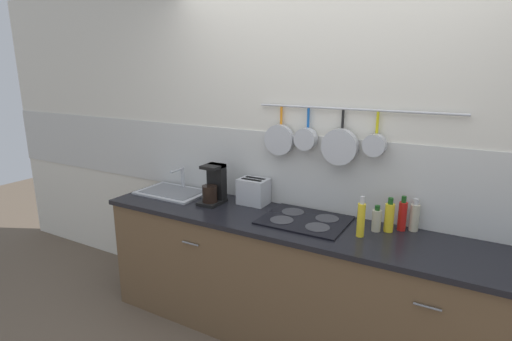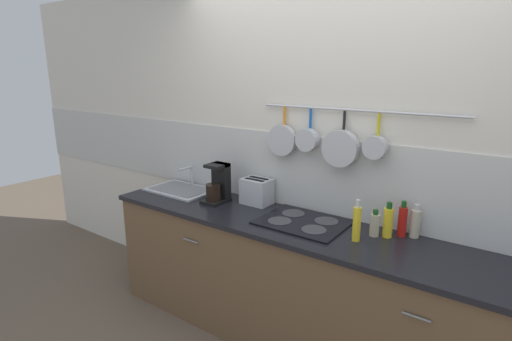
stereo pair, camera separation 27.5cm
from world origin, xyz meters
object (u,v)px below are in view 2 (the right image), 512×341
coffee_maker (218,186)px  bottle_hot_sauce (388,222)px  bottle_dish_soap (402,221)px  bottle_vinegar (375,224)px  toaster (257,191)px  bottle_olive_oil (357,223)px  bottle_cooking_wine (415,223)px

coffee_maker → bottle_hot_sauce: (1.29, 0.09, -0.03)m
bottle_dish_soap → coffee_maker: bearing=-173.6°
bottle_dish_soap → bottle_hot_sauce: bearing=-137.3°
coffee_maker → bottle_vinegar: coffee_maker is taller
toaster → bottle_dish_soap: size_ratio=1.03×
bottle_olive_oil → bottle_dish_soap: size_ratio=1.13×
toaster → bottle_cooking_wine: (1.15, 0.05, -0.00)m
bottle_olive_oil → coffee_maker: bearing=176.3°
coffee_maker → bottle_cooking_wine: size_ratio=1.42×
toaster → bottle_hot_sauce: 1.02m
bottle_hot_sauce → bottle_cooking_wine: bottle_hot_sauce is taller
bottle_cooking_wine → coffee_maker: bearing=-172.6°
bottle_olive_oil → bottle_hot_sauce: (0.14, 0.16, -0.02)m
bottle_dish_soap → bottle_cooking_wine: bottle_dish_soap is taller
coffee_maker → bottle_olive_oil: bearing=-3.7°
toaster → bottle_dish_soap: bearing=1.1°
bottle_vinegar → bottle_hot_sauce: 0.08m
bottle_hot_sauce → bottle_olive_oil: bearing=-129.3°
bottle_vinegar → bottle_dish_soap: size_ratio=0.75×
toaster → bottle_vinegar: bearing=-4.4°
toaster → bottle_cooking_wine: size_ratio=1.11×
bottle_vinegar → bottle_hot_sauce: size_ratio=0.76×
toaster → bottle_cooking_wine: bottle_cooking_wine is taller
bottle_dish_soap → toaster: bearing=-178.9°
bottle_hot_sauce → bottle_dish_soap: 0.09m
bottle_hot_sauce → bottle_cooking_wine: 0.17m
bottle_olive_oil → bottle_vinegar: (0.06, 0.13, -0.04)m
coffee_maker → bottle_cooking_wine: (1.43, 0.18, -0.03)m
bottle_dish_soap → bottle_vinegar: bearing=-145.7°
bottle_olive_oil → bottle_hot_sauce: size_ratio=1.15×
bottle_vinegar → bottle_cooking_wine: 0.24m
bottle_vinegar → bottle_cooking_wine: bottle_cooking_wine is taller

